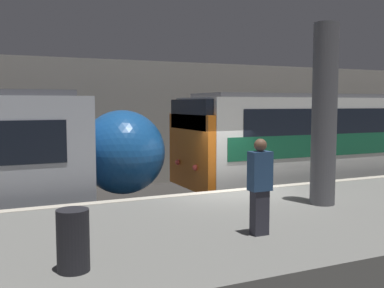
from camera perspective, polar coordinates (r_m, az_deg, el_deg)
The scene contains 6 objects.
ground_plane at distance 12.17m, azimuth 4.52°, elevation -10.45°, with size 120.00×120.00×0.00m, color #33302D.
platform at distance 9.82m, azimuth 12.49°, elevation -11.34°, with size 40.00×5.49×1.01m.
station_rear_barrier at distance 18.14m, azimuth -6.18°, elevation 2.65°, with size 50.00×0.15×4.97m.
support_pillar_near at distance 10.41m, azimuth 16.45°, elevation 3.57°, with size 0.55×0.55×4.03m.
person_waiting at distance 7.82m, azimuth 8.61°, elevation -5.09°, with size 0.38×0.24×1.67m.
trash_bin at distance 6.39m, azimuth -14.87°, elevation -11.75°, with size 0.44×0.44×0.85m.
Camera 1 is at (-5.71, -10.24, 3.27)m, focal length 42.00 mm.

